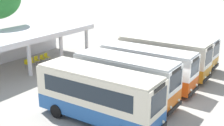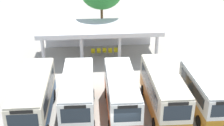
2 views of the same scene
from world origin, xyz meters
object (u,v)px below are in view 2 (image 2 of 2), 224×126
object	(u,v)px
waiting_chair_fourth_seat	(110,51)
waiting_chair_fifth_seat	(116,51)
city_bus_middle_cream	(121,93)
waiting_chair_second_from_end	(99,51)
waiting_chair_middle_seat	(104,51)
city_bus_second_in_row	(78,94)
city_bus_fifth_blue	(205,92)
city_bus_fourth_amber	(163,90)
waiting_chair_end_by_column	(93,52)
city_bus_nearest_orange	(34,97)

from	to	relation	value
waiting_chair_fourth_seat	waiting_chair_fifth_seat	xyz separation A→B (m)	(0.66, 0.08, 0.00)
city_bus_middle_cream	waiting_chair_fourth_seat	size ratio (longest dim) A/B	8.97
waiting_chair_second_from_end	waiting_chair_middle_seat	distance (m)	0.66
city_bus_second_in_row	waiting_chair_second_from_end	distance (m)	12.01
city_bus_fifth_blue	waiting_chair_second_from_end	bearing A→B (deg)	122.96
city_bus_second_in_row	city_bus_fifth_blue	bearing A→B (deg)	-1.82
city_bus_second_in_row	city_bus_fourth_amber	xyz separation A→B (m)	(6.62, 0.06, -0.02)
city_bus_fifth_blue	waiting_chair_fourth_seat	xyz separation A→B (m)	(-6.50, 12.01, -1.14)
waiting_chair_middle_seat	city_bus_fourth_amber	bearing A→B (deg)	-71.84
city_bus_second_in_row	waiting_chair_second_from_end	xyz separation A→B (m)	(2.10, 11.75, -1.30)
city_bus_fifth_blue	waiting_chair_middle_seat	world-z (taller)	city_bus_fifth_blue
waiting_chair_end_by_column	waiting_chair_second_from_end	size ratio (longest dim) A/B	1.00
waiting_chair_end_by_column	waiting_chair_second_from_end	bearing A→B (deg)	4.78
city_bus_second_in_row	waiting_chair_fourth_seat	world-z (taller)	city_bus_second_in_row
city_bus_nearest_orange	city_bus_second_in_row	size ratio (longest dim) A/B	1.07
waiting_chair_end_by_column	city_bus_second_in_row	bearing A→B (deg)	-97.04
city_bus_second_in_row	waiting_chair_fifth_seat	xyz separation A→B (m)	(4.09, 11.77, -1.30)
city_bus_fourth_amber	waiting_chair_second_from_end	world-z (taller)	city_bus_fourth_amber
city_bus_nearest_orange	waiting_chair_fifth_seat	xyz separation A→B (m)	(7.40, 11.84, -1.31)
city_bus_middle_cream	city_bus_fourth_amber	world-z (taller)	city_bus_fourth_amber
waiting_chair_fourth_seat	city_bus_nearest_orange	bearing A→B (deg)	-119.80
city_bus_middle_cream	city_bus_fifth_blue	xyz separation A→B (m)	(6.62, -0.27, -0.11)
city_bus_nearest_orange	city_bus_fifth_blue	world-z (taller)	city_bus_nearest_orange
waiting_chair_end_by_column	waiting_chair_middle_seat	size ratio (longest dim) A/B	1.00
city_bus_fourth_amber	city_bus_second_in_row	bearing A→B (deg)	-179.52
city_bus_fifth_blue	waiting_chair_end_by_column	world-z (taller)	city_bus_fifth_blue
city_bus_nearest_orange	city_bus_second_in_row	world-z (taller)	city_bus_nearest_orange
waiting_chair_end_by_column	city_bus_fifth_blue	bearing A→B (deg)	-54.76
city_bus_fifth_blue	waiting_chair_end_by_column	distance (m)	14.75
city_bus_second_in_row	waiting_chair_middle_seat	world-z (taller)	city_bus_second_in_row
city_bus_fifth_blue	waiting_chair_middle_seat	bearing A→B (deg)	120.59
waiting_chair_middle_seat	city_bus_second_in_row	bearing A→B (deg)	-103.18
city_bus_nearest_orange	waiting_chair_end_by_column	bearing A→B (deg)	68.00
waiting_chair_fifth_seat	city_bus_fifth_blue	bearing A→B (deg)	-64.21
city_bus_fourth_amber	waiting_chair_end_by_column	bearing A→B (deg)	113.97
city_bus_middle_cream	waiting_chair_second_from_end	bearing A→B (deg)	95.83
city_bus_nearest_orange	city_bus_middle_cream	xyz separation A→B (m)	(6.62, 0.02, -0.06)
city_bus_nearest_orange	waiting_chair_fourth_seat	distance (m)	13.61
city_bus_second_in_row	waiting_chair_fifth_seat	size ratio (longest dim) A/B	8.77
city_bus_fourth_amber	city_bus_nearest_orange	bearing A→B (deg)	-179.30
city_bus_second_in_row	waiting_chair_fourth_seat	size ratio (longest dim) A/B	8.77
city_bus_fourth_amber	waiting_chair_fourth_seat	world-z (taller)	city_bus_fourth_amber
city_bus_fifth_blue	waiting_chair_fifth_seat	distance (m)	13.47
city_bus_nearest_orange	waiting_chair_fifth_seat	bearing A→B (deg)	58.01
waiting_chair_second_from_end	waiting_chair_fifth_seat	world-z (taller)	same
city_bus_fifth_blue	city_bus_second_in_row	bearing A→B (deg)	178.18
city_bus_second_in_row	waiting_chair_fourth_seat	bearing A→B (deg)	73.67
city_bus_nearest_orange	city_bus_fifth_blue	distance (m)	13.24
city_bus_second_in_row	waiting_chair_end_by_column	size ratio (longest dim) A/B	8.77
city_bus_second_in_row	waiting_chair_fifth_seat	world-z (taller)	city_bus_second_in_row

